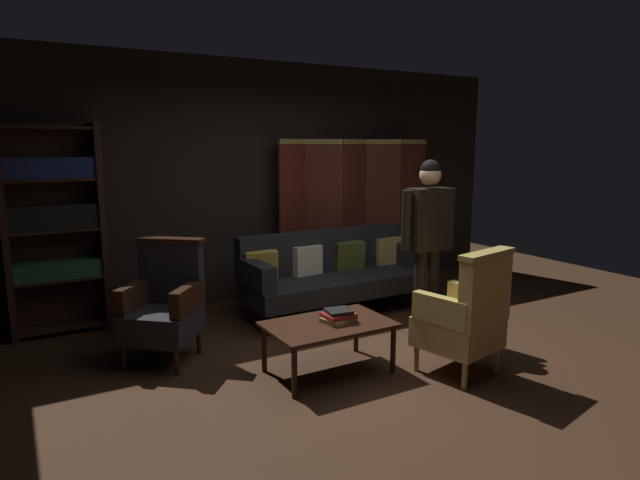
# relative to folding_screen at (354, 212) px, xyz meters

# --- Properties ---
(ground_plane) EXTENTS (10.00, 10.00, 0.00)m
(ground_plane) POSITION_rel_folding_screen_xyz_m (-1.28, -2.15, -0.99)
(ground_plane) COLOR #331E11
(back_wall) EXTENTS (7.20, 0.10, 2.80)m
(back_wall) POSITION_rel_folding_screen_xyz_m (-1.28, 0.30, 0.41)
(back_wall) COLOR black
(back_wall) RESTS_ON ground_plane
(folding_screen) EXTENTS (2.13, 0.35, 1.90)m
(folding_screen) POSITION_rel_folding_screen_xyz_m (0.00, 0.00, 0.00)
(folding_screen) COLOR #5B2319
(folding_screen) RESTS_ON ground_plane
(bookshelf) EXTENTS (0.90, 0.32, 2.05)m
(bookshelf) POSITION_rel_folding_screen_xyz_m (-3.43, 0.04, 0.10)
(bookshelf) COLOR black
(bookshelf) RESTS_ON ground_plane
(velvet_couch) EXTENTS (2.12, 0.78, 0.88)m
(velvet_couch) POSITION_rel_folding_screen_xyz_m (-0.73, -0.69, -0.53)
(velvet_couch) COLOR black
(velvet_couch) RESTS_ON ground_plane
(coffee_table) EXTENTS (1.00, 0.64, 0.42)m
(coffee_table) POSITION_rel_folding_screen_xyz_m (-1.64, -2.11, -0.61)
(coffee_table) COLOR black
(coffee_table) RESTS_ON ground_plane
(armchair_gilt_accent) EXTENTS (0.69, 0.68, 1.04)m
(armchair_gilt_accent) POSITION_rel_folding_screen_xyz_m (-0.71, -2.69, -0.50)
(armchair_gilt_accent) COLOR tan
(armchair_gilt_accent) RESTS_ON ground_plane
(armchair_wing_left) EXTENTS (0.81, 0.81, 1.04)m
(armchair_wing_left) POSITION_rel_folding_screen_xyz_m (-2.71, -1.17, -0.50)
(armchair_wing_left) COLOR black
(armchair_wing_left) RESTS_ON ground_plane
(standing_figure) EXTENTS (0.59, 0.24, 1.70)m
(standing_figure) POSITION_rel_folding_screen_xyz_m (-0.41, -1.87, 0.04)
(standing_figure) COLOR black
(standing_figure) RESTS_ON ground_plane
(potted_plant) EXTENTS (0.60, 0.60, 0.90)m
(potted_plant) POSITION_rel_folding_screen_xyz_m (-2.46, -0.49, -0.47)
(potted_plant) COLOR brown
(potted_plant) RESTS_ON ground_plane
(book_tan_leather) EXTENTS (0.29, 0.25, 0.04)m
(book_tan_leather) POSITION_rel_folding_screen_xyz_m (-1.55, -2.13, -0.55)
(book_tan_leather) COLOR #9E7A47
(book_tan_leather) RESTS_ON coffee_table
(book_red_leather) EXTENTS (0.25, 0.20, 0.04)m
(book_red_leather) POSITION_rel_folding_screen_xyz_m (-1.55, -2.13, -0.51)
(book_red_leather) COLOR maroon
(book_red_leather) RESTS_ON book_tan_leather
(book_black_cloth) EXTENTS (0.22, 0.21, 0.03)m
(book_black_cloth) POSITION_rel_folding_screen_xyz_m (-1.55, -2.13, -0.48)
(book_black_cloth) COLOR black
(book_black_cloth) RESTS_ON book_red_leather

